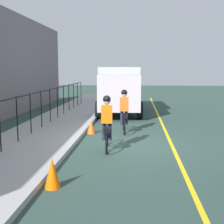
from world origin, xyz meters
name	(u,v)px	position (x,y,z in m)	size (l,w,h in m)	color
ground_plane	(126,145)	(0.00, 0.00, 0.00)	(80.00, 80.00, 0.00)	#2C443D
lane_line_centre	(172,146)	(0.00, -1.60, 0.00)	(36.00, 0.12, 0.01)	yellow
sidewalk	(33,141)	(0.00, 3.40, 0.07)	(40.00, 3.20, 0.15)	#A3A5A4
iron_fence	(30,105)	(1.00, 3.80, 1.28)	(21.46, 0.04, 1.60)	black
cyclist_lead	(124,111)	(2.19, 0.18, 0.91)	(1.71, 0.39, 1.83)	black
cyclist_follow	(107,123)	(-0.69, 0.63, 0.91)	(1.71, 0.39, 1.83)	black
box_truck_background	(119,87)	(8.25, 0.76, 1.55)	(6.83, 2.84, 2.78)	#A6B7C3
traffic_cone_near	(91,127)	(1.88, 1.54, 0.30)	(0.36, 0.36, 0.59)	orange
traffic_cone_far	(52,173)	(-3.99, 1.53, 0.35)	(0.36, 0.36, 0.69)	#FE5F04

